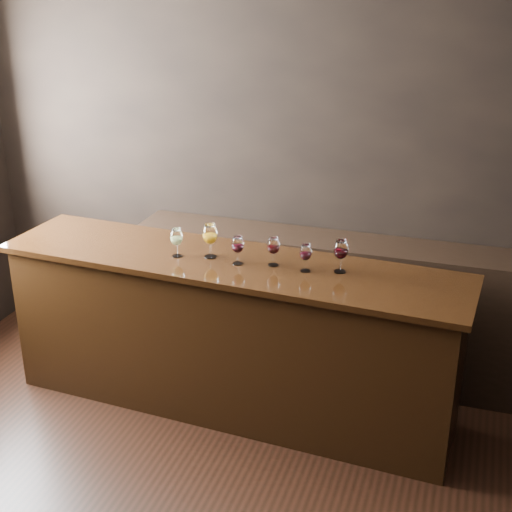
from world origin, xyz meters
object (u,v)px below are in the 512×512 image
(glass_red_b, at_px, (273,246))
(glass_red_c, at_px, (306,253))
(glass_red_d, at_px, (341,250))
(back_bar_shelf, at_px, (330,306))
(glass_red_a, at_px, (238,245))
(glass_amber, at_px, (210,235))
(bar_counter, at_px, (230,338))
(glass_white, at_px, (176,238))

(glass_red_b, height_order, glass_red_c, glass_red_b)
(glass_red_b, distance_m, glass_red_d, 0.41)
(back_bar_shelf, height_order, glass_red_c, glass_red_c)
(glass_red_c, bearing_deg, glass_red_a, -176.88)
(glass_amber, bearing_deg, glass_red_d, 1.71)
(bar_counter, relative_size, glass_red_b, 16.01)
(glass_red_a, bearing_deg, back_bar_shelf, 57.64)
(glass_white, xyz_separation_m, glass_red_d, (1.01, 0.08, 0.01))
(glass_red_c, bearing_deg, bar_counter, 178.42)
(back_bar_shelf, xyz_separation_m, glass_white, (-0.84, -0.69, 0.67))
(bar_counter, xyz_separation_m, glass_red_d, (0.68, 0.04, 0.68))
(back_bar_shelf, bearing_deg, glass_amber, -134.76)
(glass_red_a, bearing_deg, glass_white, -179.51)
(glass_red_d, bearing_deg, glass_red_a, -173.13)
(glass_white, distance_m, glass_amber, 0.21)
(glass_white, relative_size, glass_red_c, 1.09)
(glass_amber, xyz_separation_m, glass_red_a, (0.20, -0.05, -0.03))
(glass_amber, bearing_deg, glass_white, -165.25)
(glass_white, bearing_deg, back_bar_shelf, 39.65)
(glass_red_a, xyz_separation_m, glass_red_c, (0.42, 0.02, -0.01))
(glass_white, relative_size, glass_red_d, 0.91)
(back_bar_shelf, bearing_deg, glass_red_c, -91.85)
(glass_white, distance_m, glass_red_b, 0.61)
(glass_red_c, xyz_separation_m, glass_red_d, (0.20, 0.05, 0.02))
(bar_counter, relative_size, glass_white, 15.57)
(back_bar_shelf, xyz_separation_m, glass_red_d, (0.18, -0.62, 0.68))
(bar_counter, distance_m, glass_red_a, 0.67)
(back_bar_shelf, xyz_separation_m, glass_red_c, (-0.02, -0.67, 0.66))
(bar_counter, distance_m, glass_white, 0.74)
(glass_white, distance_m, glass_red_d, 1.02)
(bar_counter, height_order, glass_white, glass_white)
(bar_counter, xyz_separation_m, glass_red_b, (0.28, 0.01, 0.66))
(bar_counter, xyz_separation_m, glass_red_c, (0.49, -0.01, 0.65))
(glass_red_a, height_order, glass_red_b, same)
(glass_white, height_order, glass_red_c, glass_white)
(glass_amber, relative_size, glass_red_c, 1.28)
(back_bar_shelf, height_order, glass_red_d, glass_red_d)
(glass_red_c, height_order, glass_red_d, glass_red_d)
(glass_red_d, bearing_deg, glass_red_c, -165.47)
(bar_counter, height_order, glass_amber, glass_amber)
(glass_amber, bearing_deg, glass_red_a, -14.09)
(glass_red_a, distance_m, glass_red_c, 0.42)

